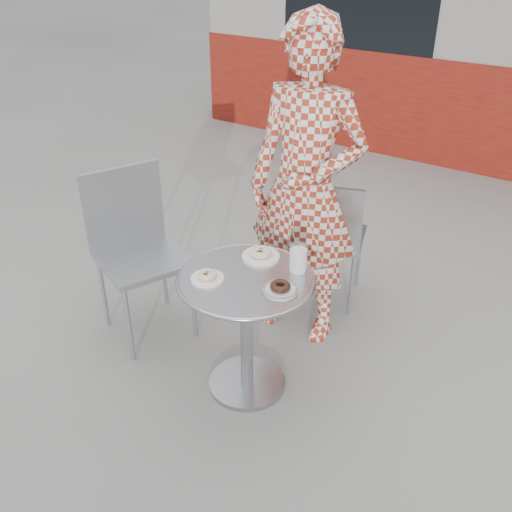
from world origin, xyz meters
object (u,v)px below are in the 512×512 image
Objects in this scene: plate_near at (207,276)px; plate_checker at (280,289)px; bistro_table at (246,306)px; plate_far at (261,254)px; chair_far at (328,262)px; chair_left at (146,287)px; seated_person at (306,189)px; milk_cup at (298,259)px.

plate_checker is (0.33, 0.11, -0.00)m from plate_near.
plate_far is at bearing 103.77° from bistro_table.
chair_left reaches higher than chair_far.
chair_left reaches higher than plate_far.
bistro_table is 0.79× the size of chair_far.
seated_person reaches higher than plate_checker.
plate_checker is (0.94, -0.07, 0.38)m from chair_left.
chair_far is 5.12× the size of plate_checker.
bistro_table is 4.29× the size of plate_near.
plate_near is 0.43m from milk_cup.
plate_near is 0.95× the size of plate_checker.
bistro_table is 0.26m from plate_checker.
milk_cup reaches higher than plate_far.
plate_near is (-0.14, -0.11, 0.18)m from bistro_table.
plate_near is 0.34m from plate_checker.
bistro_table is 0.71m from seated_person.
chair_far is 5.40× the size of plate_near.
chair_far is 1.07m from plate_checker.
chair_left is 1.02m from milk_cup.
plate_far is (0.70, 0.12, 0.39)m from chair_left.
chair_left is (-0.70, -0.89, 0.04)m from chair_far.
milk_cup is (0.21, -0.01, 0.05)m from plate_far.
plate_checker is (0.19, -0.01, 0.17)m from bistro_table.
plate_far is 0.22m from milk_cup.
plate_checker is (0.23, -0.61, -0.20)m from seated_person.
chair_far reaches higher than plate_near.
plate_far is at bearing -94.85° from seated_person.
chair_left is at bearing 175.51° from plate_checker.
plate_near is at bearing -161.99° from plate_checker.
plate_checker is at bearing -73.45° from seated_person.
plate_far is (0.01, -0.76, 0.42)m from chair_far.
chair_far is 0.88× the size of chair_left.
milk_cup is at bearing -60.42° from chair_left.
plate_far is 1.20× the size of plate_near.
plate_checker is at bearing 18.01° from plate_near.
bistro_table is at bearing -72.87° from chair_left.
chair_left is 5.83× the size of plate_checker.
plate_far reaches higher than bistro_table.
bistro_table is 4.07× the size of plate_checker.
bistro_table is 4.79× the size of milk_cup.
chair_far is 0.87m from plate_far.
seated_person reaches higher than chair_far.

